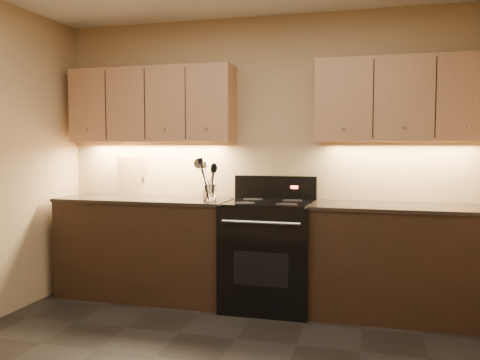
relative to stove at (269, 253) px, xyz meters
name	(u,v)px	position (x,y,z in m)	size (l,w,h in m)	color
wall_back	(268,158)	(-0.08, 0.32, 0.82)	(4.00, 0.04, 2.60)	tan
counter_left	(146,247)	(-1.18, 0.02, -0.01)	(1.62, 0.62, 0.93)	black
counter_right	(400,261)	(1.10, 0.02, -0.01)	(1.46, 0.62, 0.93)	black
stove	(269,253)	(0.00, 0.00, 0.00)	(0.76, 0.68, 1.14)	black
upper_cab_left	(152,105)	(-1.18, 0.17, 1.32)	(1.60, 0.30, 0.70)	tan
upper_cab_right	(403,100)	(1.10, 0.17, 1.32)	(1.44, 0.30, 0.70)	tan
outlet_plate	(140,175)	(-1.38, 0.31, 0.64)	(0.09, 0.01, 0.12)	#B2B5BA
utensil_crock	(210,193)	(-0.52, -0.07, 0.52)	(0.13, 0.13, 0.14)	white
cutting_board	(133,175)	(-1.44, 0.29, 0.64)	(0.31, 0.02, 0.39)	tan
wooden_spoon	(207,182)	(-0.55, -0.06, 0.62)	(0.06, 0.06, 0.30)	tan
black_spoon	(211,181)	(-0.52, -0.04, 0.63)	(0.06, 0.06, 0.32)	black
black_turner	(209,178)	(-0.52, -0.09, 0.66)	(0.08, 0.08, 0.38)	black
steel_spatula	(212,180)	(-0.50, -0.06, 0.64)	(0.08, 0.08, 0.35)	silver
steel_skimmer	(212,179)	(-0.50, -0.08, 0.65)	(0.09, 0.09, 0.36)	silver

